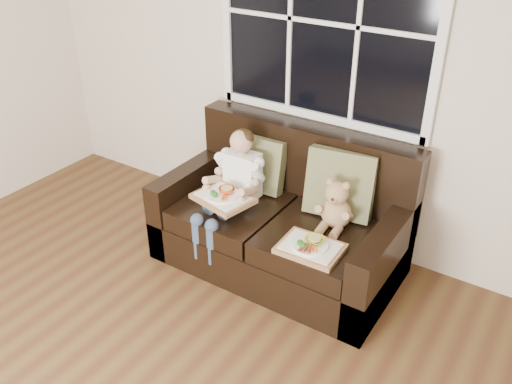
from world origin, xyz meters
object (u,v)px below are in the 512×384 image
Objects in this scene: loveseat at (283,225)px; teddy_bear at (336,208)px; child at (235,180)px; tray_right at (311,247)px; tray_left at (223,197)px.

loveseat reaches higher than teddy_bear.
child is 2.24× the size of teddy_bear.
tray_right is at bearing -40.90° from loveseat.
tray_left is 1.11× the size of tray_right.
tray_right is at bearing -95.20° from teddy_bear.
child is 0.74m from teddy_bear.
tray_left is at bearing -85.83° from child.
child is at bearing -176.47° from teddy_bear.
tray_right is (0.40, -0.34, 0.17)m from loveseat.
tray_right is at bearing 6.46° from tray_left.
teddy_bear is at bearing -1.02° from loveseat.
child is 0.78m from tray_right.
tray_left is at bearing -140.18° from loveseat.
child reaches higher than tray_right.
loveseat is at bearing 19.04° from child.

